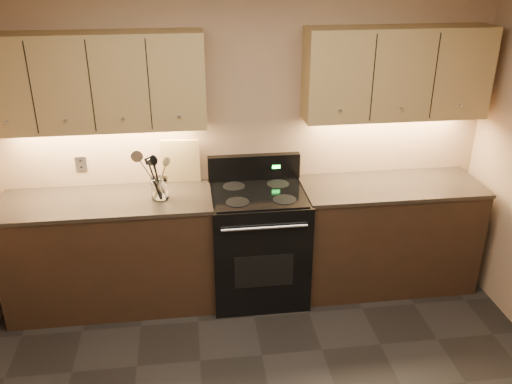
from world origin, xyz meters
TOP-DOWN VIEW (x-y plane):
  - wall_back at (0.00, 2.00)m, footprint 4.00×0.04m
  - counter_left at (-1.10, 1.70)m, footprint 1.62×0.62m
  - counter_right at (1.18, 1.70)m, footprint 1.46×0.62m
  - stove at (0.08, 1.68)m, footprint 0.76×0.68m
  - upper_cab_left at (-1.10, 1.85)m, footprint 1.60×0.30m
  - upper_cab_right at (1.18, 1.85)m, footprint 1.44×0.30m
  - outlet_plate at (-1.30, 1.99)m, footprint 0.08×0.01m
  - utensil_crock at (-0.68, 1.68)m, footprint 0.16×0.16m
  - cutting_board at (-0.51, 1.96)m, footprint 0.31×0.11m
  - wooden_spoon at (-0.72, 1.67)m, footprint 0.17×0.07m
  - black_spoon at (-0.68, 1.69)m, footprint 0.10×0.12m
  - black_turner at (-0.68, 1.65)m, footprint 0.18×0.16m
  - steel_spatula at (-0.65, 1.69)m, footprint 0.17×0.14m
  - steel_skimmer at (-0.65, 1.66)m, footprint 0.27×0.12m

SIDE VIEW (x-z plane):
  - counter_left at x=-1.10m, z-range 0.00..0.93m
  - counter_right at x=1.18m, z-range 0.00..0.93m
  - stove at x=0.08m, z-range -0.09..1.05m
  - utensil_crock at x=-0.68m, z-range 0.92..1.09m
  - wooden_spoon at x=-0.72m, z-range 0.95..1.28m
  - black_turner at x=-0.68m, z-range 0.94..1.29m
  - steel_spatula at x=-0.65m, z-range 0.94..1.29m
  - cutting_board at x=-0.51m, z-range 0.93..1.31m
  - outlet_plate at x=-1.30m, z-range 1.06..1.18m
  - black_spoon at x=-0.68m, z-range 0.94..1.30m
  - steel_skimmer at x=-0.65m, z-range 0.95..1.34m
  - wall_back at x=0.00m, z-range 0.00..2.60m
  - upper_cab_left at x=-1.10m, z-range 1.45..2.15m
  - upper_cab_right at x=1.18m, z-range 1.45..2.15m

